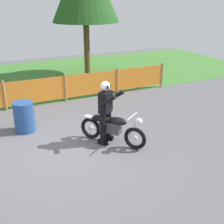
# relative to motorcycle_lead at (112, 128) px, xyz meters

# --- Properties ---
(ground) EXTENTS (24.00, 24.00, 0.02)m
(ground) POSITION_rel_motorcycle_lead_xyz_m (-1.16, 0.27, -0.45)
(ground) COLOR #5B5B60
(grass_verge) EXTENTS (24.00, 7.56, 0.01)m
(grass_verge) POSITION_rel_motorcycle_lead_xyz_m (-1.16, 7.57, -0.44)
(grass_verge) COLOR #427A33
(grass_verge) RESTS_ON ground
(barrier_fence) EXTENTS (10.75, 0.08, 1.05)m
(barrier_fence) POSITION_rel_motorcycle_lead_xyz_m (-1.16, 3.79, 0.10)
(barrier_fence) COLOR #997547
(barrier_fence) RESTS_ON ground
(motorcycle_lead) EXTENTS (1.23, 1.61, 0.91)m
(motorcycle_lead) POSITION_rel_motorcycle_lead_xyz_m (0.00, 0.00, 0.00)
(motorcycle_lead) COLOR black
(motorcycle_lead) RESTS_ON ground
(rider_lead) EXTENTS (0.72, 0.73, 1.69)m
(rider_lead) POSITION_rel_motorcycle_lead_xyz_m (-0.11, 0.15, 0.48)
(rider_lead) COLOR black
(rider_lead) RESTS_ON ground
(oil_drum) EXTENTS (0.58, 0.58, 0.88)m
(oil_drum) POSITION_rel_motorcycle_lead_xyz_m (-1.94, 1.80, -0.00)
(oil_drum) COLOR navy
(oil_drum) RESTS_ON ground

